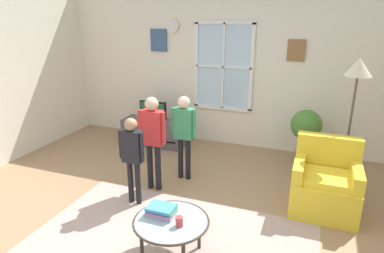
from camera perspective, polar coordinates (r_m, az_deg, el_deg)
The scene contains 15 objects.
ground_plane at distance 3.98m, azimuth -4.21°, elevation -16.89°, with size 6.89×6.24×0.02m, color #9E7A56.
back_wall at distance 6.03m, azimuth 7.10°, elevation 10.54°, with size 6.29×0.17×2.95m.
area_rug at distance 3.74m, azimuth -4.01°, elevation -19.32°, with size 2.96×1.90×0.01m, color tan.
tv_stand at distance 6.23m, azimuth -6.47°, elevation -0.97°, with size 1.14×0.42×0.46m.
television at distance 6.10m, azimuth -6.62°, elevation 2.71°, with size 0.51×0.08×0.35m.
armchair at distance 4.45m, azimuth 21.56°, elevation -9.11°, with size 0.76×0.74×0.87m.
coffee_table at distance 3.37m, azimuth -3.54°, elevation -15.94°, with size 0.74×0.74×0.42m.
book_stack at distance 3.41m, azimuth -5.20°, elevation -13.97°, with size 0.27×0.20×0.10m.
cup at distance 3.25m, azimuth -2.17°, elevation -15.75°, with size 0.07×0.07×0.10m, color #BF3F3F.
remote_near_books at distance 3.46m, azimuth -3.69°, elevation -14.24°, with size 0.04×0.14×0.02m, color black.
person_red_shirt at distance 4.44m, azimuth -6.66°, elevation -1.11°, with size 0.39×0.18×1.29m.
person_green_shirt at distance 4.73m, azimuth -1.36°, elevation -0.30°, with size 0.37×0.17×1.23m.
person_black_shirt at distance 4.16m, azimuth -10.04°, elevation -4.17°, with size 0.34×0.15×1.13m.
potted_plant_by_window at distance 5.58m, azimuth 18.69°, elevation -0.27°, with size 0.48×0.48×0.89m.
floor_lamp at distance 4.63m, azimuth 26.06°, elevation 6.81°, with size 0.32×0.32×1.79m.
Camera 1 is at (1.41, -2.93, 2.29)m, focal length 31.56 mm.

